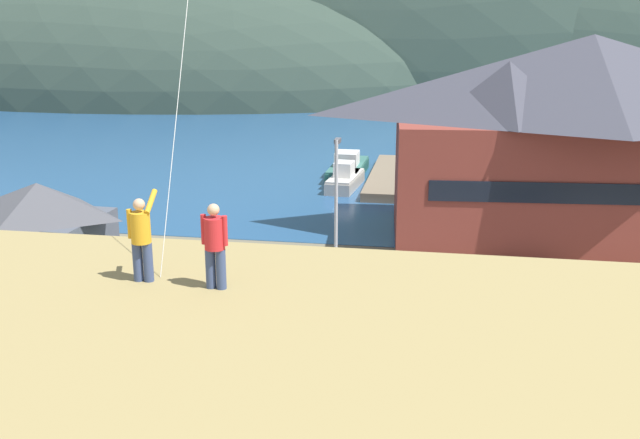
{
  "coord_description": "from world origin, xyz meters",
  "views": [
    {
      "loc": [
        5.14,
        -20.86,
        12.37
      ],
      "look_at": [
        0.06,
        9.0,
        3.99
      ],
      "focal_mm": 39.98,
      "sensor_mm": 36.0,
      "label": 1
    }
  ],
  "objects_px": {
    "parked_car_back_row_right": "(399,308)",
    "parked_car_mid_row_far": "(61,349)",
    "moored_boat_wharfside": "(345,179)",
    "parked_car_corner_spot": "(135,300)",
    "parked_car_front_row_red": "(233,351)",
    "parked_car_front_row_silver": "(592,402)",
    "parked_car_lone_by_shed": "(621,323)",
    "wharf_dock": "(391,176)",
    "storage_shed_near_lot": "(42,240)",
    "moored_boat_outer_mooring": "(433,175)",
    "moored_boat_inner_slip": "(348,168)",
    "person_companion": "(215,243)",
    "harbor_lodge": "(586,133)",
    "person_kite_flyer": "(141,236)",
    "parking_light_pole": "(336,206)"
  },
  "relations": [
    {
      "from": "parked_car_back_row_right",
      "to": "parked_car_mid_row_far",
      "type": "height_order",
      "value": "same"
    },
    {
      "from": "moored_boat_wharfside",
      "to": "parked_car_corner_spot",
      "type": "distance_m",
      "value": 27.51
    },
    {
      "from": "moored_boat_wharfside",
      "to": "parked_car_front_row_red",
      "type": "xyz_separation_m",
      "value": [
        0.13,
        -30.91,
        0.34
      ]
    },
    {
      "from": "parked_car_front_row_silver",
      "to": "parked_car_lone_by_shed",
      "type": "bearing_deg",
      "value": 70.21
    },
    {
      "from": "wharf_dock",
      "to": "parked_car_corner_spot",
      "type": "height_order",
      "value": "parked_car_corner_spot"
    },
    {
      "from": "storage_shed_near_lot",
      "to": "moored_boat_outer_mooring",
      "type": "height_order",
      "value": "storage_shed_near_lot"
    },
    {
      "from": "parked_car_corner_spot",
      "to": "moored_boat_outer_mooring",
      "type": "bearing_deg",
      "value": 68.04
    },
    {
      "from": "moored_boat_inner_slip",
      "to": "wharf_dock",
      "type": "bearing_deg",
      "value": -16.45
    },
    {
      "from": "parked_car_back_row_right",
      "to": "parked_car_front_row_red",
      "type": "distance_m",
      "value": 7.51
    },
    {
      "from": "storage_shed_near_lot",
      "to": "person_companion",
      "type": "xyz_separation_m",
      "value": [
        13.33,
        -15.51,
        5.34
      ]
    },
    {
      "from": "harbor_lodge",
      "to": "storage_shed_near_lot",
      "type": "height_order",
      "value": "harbor_lodge"
    },
    {
      "from": "storage_shed_near_lot",
      "to": "parked_car_front_row_red",
      "type": "distance_m",
      "value": 12.31
    },
    {
      "from": "storage_shed_near_lot",
      "to": "parked_car_lone_by_shed",
      "type": "distance_m",
      "value": 25.0
    },
    {
      "from": "moored_boat_wharfside",
      "to": "parked_car_back_row_right",
      "type": "distance_m",
      "value": 26.52
    },
    {
      "from": "parked_car_corner_spot",
      "to": "person_kite_flyer",
      "type": "distance_m",
      "value": 16.5
    },
    {
      "from": "parked_car_mid_row_far",
      "to": "parked_car_back_row_right",
      "type": "bearing_deg",
      "value": 26.59
    },
    {
      "from": "parked_car_front_row_red",
      "to": "parked_car_corner_spot",
      "type": "distance_m",
      "value": 6.72
    },
    {
      "from": "moored_boat_outer_mooring",
      "to": "parked_car_corner_spot",
      "type": "height_order",
      "value": "moored_boat_outer_mooring"
    },
    {
      "from": "moored_boat_inner_slip",
      "to": "parked_car_mid_row_far",
      "type": "distance_m",
      "value": 36.7
    },
    {
      "from": "storage_shed_near_lot",
      "to": "parked_car_front_row_red",
      "type": "xyz_separation_m",
      "value": [
        10.64,
        -5.91,
        -1.79
      ]
    },
    {
      "from": "parked_car_back_row_right",
      "to": "parking_light_pole",
      "type": "bearing_deg",
      "value": 128.74
    },
    {
      "from": "wharf_dock",
      "to": "moored_boat_inner_slip",
      "type": "xyz_separation_m",
      "value": [
        -3.65,
        1.08,
        0.37
      ]
    },
    {
      "from": "parked_car_corner_spot",
      "to": "person_kite_flyer",
      "type": "xyz_separation_m",
      "value": [
        6.54,
        -13.36,
        7.14
      ]
    },
    {
      "from": "parked_car_corner_spot",
      "to": "parked_car_front_row_red",
      "type": "bearing_deg",
      "value": -35.75
    },
    {
      "from": "wharf_dock",
      "to": "parked_car_back_row_right",
      "type": "xyz_separation_m",
      "value": [
        2.45,
        -29.31,
        0.71
      ]
    },
    {
      "from": "parked_car_front_row_red",
      "to": "parked_car_corner_spot",
      "type": "height_order",
      "value": "same"
    },
    {
      "from": "harbor_lodge",
      "to": "parked_car_mid_row_far",
      "type": "bearing_deg",
      "value": -135.4
    },
    {
      "from": "parked_car_front_row_silver",
      "to": "parked_car_mid_row_far",
      "type": "height_order",
      "value": "same"
    },
    {
      "from": "moored_boat_outer_mooring",
      "to": "parked_car_corner_spot",
      "type": "xyz_separation_m",
      "value": [
        -11.97,
        -29.68,
        0.34
      ]
    },
    {
      "from": "wharf_dock",
      "to": "parked_car_lone_by_shed",
      "type": "distance_m",
      "value": 31.5
    },
    {
      "from": "parked_car_front_row_silver",
      "to": "parked_car_mid_row_far",
      "type": "bearing_deg",
      "value": 177.8
    },
    {
      "from": "parked_car_back_row_right",
      "to": "person_companion",
      "type": "height_order",
      "value": "person_companion"
    },
    {
      "from": "harbor_lodge",
      "to": "parking_light_pole",
      "type": "distance_m",
      "value": 17.12
    },
    {
      "from": "wharf_dock",
      "to": "person_companion",
      "type": "relative_size",
      "value": 8.96
    },
    {
      "from": "moored_boat_outer_mooring",
      "to": "parked_car_mid_row_far",
      "type": "xyz_separation_m",
      "value": [
        -12.66,
        -34.47,
        0.34
      ]
    },
    {
      "from": "moored_boat_wharfside",
      "to": "person_kite_flyer",
      "type": "distance_m",
      "value": 41.06
    },
    {
      "from": "parked_car_mid_row_far",
      "to": "person_companion",
      "type": "distance_m",
      "value": 14.32
    },
    {
      "from": "moored_boat_outer_mooring",
      "to": "parked_car_lone_by_shed",
      "type": "relative_size",
      "value": 1.5
    },
    {
      "from": "person_kite_flyer",
      "to": "parking_light_pole",
      "type": "bearing_deg",
      "value": 85.99
    },
    {
      "from": "parking_light_pole",
      "to": "person_kite_flyer",
      "type": "relative_size",
      "value": 3.89
    },
    {
      "from": "person_companion",
      "to": "parked_car_back_row_right",
      "type": "bearing_deg",
      "value": 78.75
    },
    {
      "from": "parked_car_back_row_right",
      "to": "moored_boat_outer_mooring",
      "type": "bearing_deg",
      "value": 88.15
    },
    {
      "from": "parked_car_back_row_right",
      "to": "parked_car_front_row_silver",
      "type": "xyz_separation_m",
      "value": [
        6.37,
        -6.57,
        0.0
      ]
    },
    {
      "from": "harbor_lodge",
      "to": "parked_car_front_row_red",
      "type": "distance_m",
      "value": 25.8
    },
    {
      "from": "parked_car_front_row_silver",
      "to": "storage_shed_near_lot",
      "type": "bearing_deg",
      "value": 161.72
    },
    {
      "from": "harbor_lodge",
      "to": "parked_car_corner_spot",
      "type": "bearing_deg",
      "value": -141.78
    },
    {
      "from": "wharf_dock",
      "to": "person_companion",
      "type": "distance_m",
      "value": 44.62
    },
    {
      "from": "harbor_lodge",
      "to": "moored_boat_wharfside",
      "type": "bearing_deg",
      "value": 145.02
    },
    {
      "from": "parked_car_back_row_right",
      "to": "parking_light_pole",
      "type": "relative_size",
      "value": 0.59
    },
    {
      "from": "storage_shed_near_lot",
      "to": "person_kite_flyer",
      "type": "height_order",
      "value": "person_kite_flyer"
    }
  ]
}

